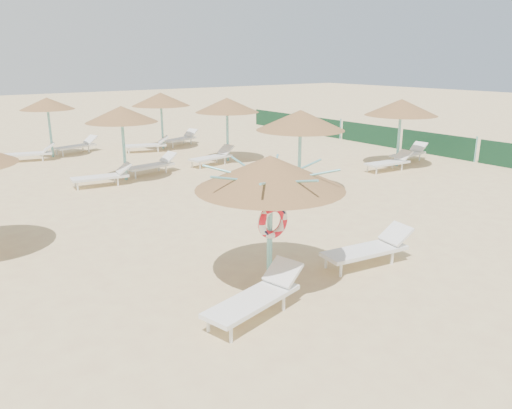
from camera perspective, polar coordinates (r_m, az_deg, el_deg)
ground at (r=10.42m, az=2.99°, el=-7.88°), size 120.00×120.00×0.00m
main_palapa at (r=9.34m, az=1.63°, el=3.59°), size 2.85×2.85×2.55m
lounger_main_a at (r=8.70m, az=0.17°, el=-10.41°), size 2.14×1.08×0.75m
lounger_main_b at (r=11.02m, az=12.88°, el=-4.89°), size 2.15×0.91×0.76m
palapa_field at (r=18.83m, az=-11.17°, el=10.04°), size 20.63×13.89×2.72m
windbreak_fence at (r=26.74m, az=12.92°, el=7.83°), size 0.08×19.84×1.10m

